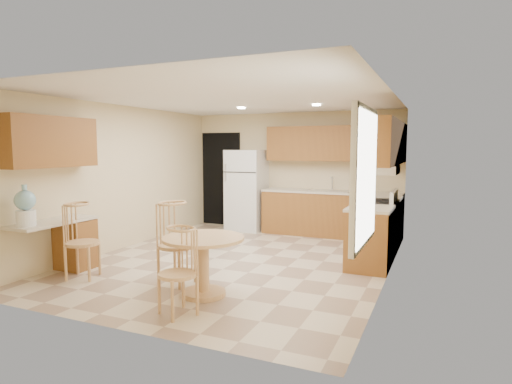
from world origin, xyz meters
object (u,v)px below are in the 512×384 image
at_px(dining_table, 204,257).
at_px(water_crock, 25,207).
at_px(stove, 375,228).
at_px(chair_table_b, 173,265).
at_px(chair_table_a, 172,237).
at_px(refrigerator, 247,190).
at_px(chair_desk, 76,235).

distance_m(dining_table, water_crock, 2.44).
distance_m(stove, dining_table, 3.19).
bearing_deg(chair_table_b, water_crock, 22.61).
bearing_deg(chair_table_a, stove, 144.41).
relative_size(refrigerator, stove, 1.57).
height_order(chair_desk, water_crock, water_crock).
bearing_deg(water_crock, chair_desk, 40.13).
bearing_deg(dining_table, refrigerator, 107.66).
relative_size(chair_table_b, water_crock, 1.74).
xyz_separation_m(stove, chair_table_b, (-1.56, -3.47, 0.10)).
bearing_deg(water_crock, chair_table_b, -4.42).
relative_size(dining_table, chair_table_a, 0.92).
distance_m(dining_table, chair_table_b, 0.72).
height_order(refrigerator, chair_table_b, refrigerator).
xyz_separation_m(chair_table_a, chair_desk, (-1.32, -0.30, -0.03)).
bearing_deg(chair_desk, stove, 110.45).
bearing_deg(chair_table_a, dining_table, 78.86).
xyz_separation_m(dining_table, chair_table_b, (0.05, -0.71, 0.09)).
bearing_deg(chair_table_a, refrigerator, -165.41).
relative_size(refrigerator, water_crock, 3.22).
relative_size(stove, dining_table, 1.12).
relative_size(refrigerator, chair_desk, 1.69).
bearing_deg(chair_table_b, chair_table_a, -28.02).
relative_size(chair_table_a, chair_table_b, 1.14).
bearing_deg(chair_table_b, dining_table, -58.95).
height_order(dining_table, chair_table_b, chair_table_b).
bearing_deg(refrigerator, chair_desk, -98.27).
relative_size(chair_table_a, water_crock, 1.99).
bearing_deg(refrigerator, dining_table, -72.34).
bearing_deg(chair_table_b, chair_desk, 10.68).
relative_size(stove, chair_table_b, 1.18).
height_order(stove, chair_table_a, stove).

